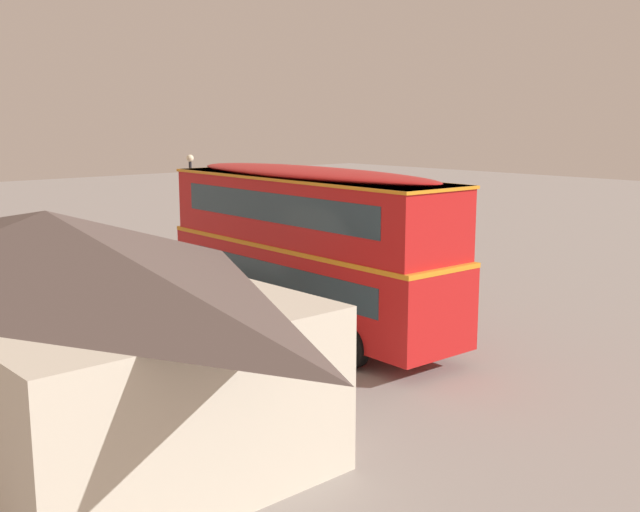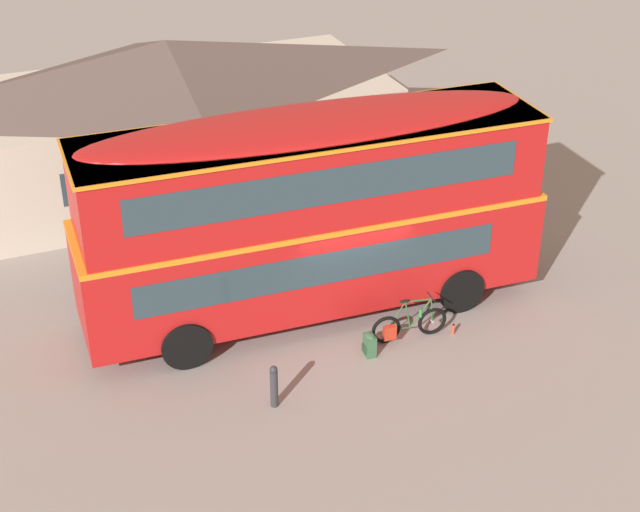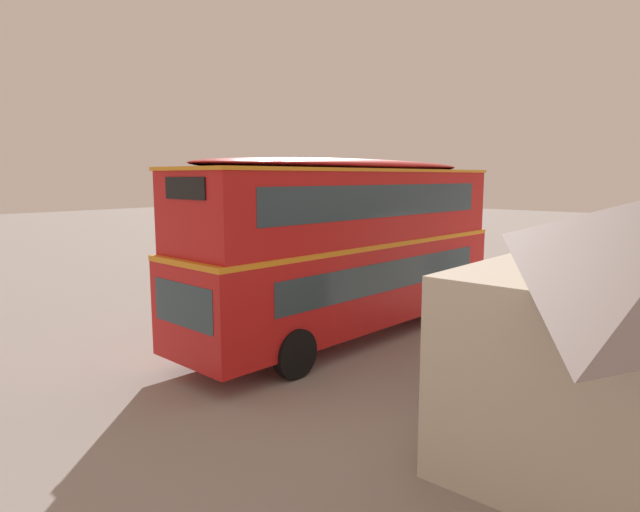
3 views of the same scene
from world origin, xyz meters
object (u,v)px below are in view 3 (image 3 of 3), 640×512
object	(u,v)px
backpack_on_ground	(281,316)
water_bottle_red_squeeze	(226,337)
kerb_bollard	(316,292)
double_decker_bus	(350,240)
touring_bicycle	(261,321)

from	to	relation	value
backpack_on_ground	water_bottle_red_squeeze	distance (m)	2.07
kerb_bollard	water_bottle_red_squeeze	bearing A→B (deg)	10.88
water_bottle_red_squeeze	kerb_bollard	distance (m)	4.66
double_decker_bus	kerb_bollard	size ratio (longest dim) A/B	10.83
touring_bicycle	water_bottle_red_squeeze	xyz separation A→B (m)	(1.06, -0.21, -0.25)
double_decker_bus	backpack_on_ground	distance (m)	3.23
water_bottle_red_squeeze	double_decker_bus	bearing A→B (deg)	139.96
backpack_on_ground	kerb_bollard	bearing A→B (deg)	-160.86
double_decker_bus	touring_bicycle	bearing A→B (deg)	-52.27
double_decker_bus	water_bottle_red_squeeze	world-z (taller)	double_decker_bus
backpack_on_ground	kerb_bollard	size ratio (longest dim) A/B	0.56
touring_bicycle	kerb_bollard	distance (m)	3.68
touring_bicycle	kerb_bollard	xyz separation A→B (m)	(-3.51, -1.09, 0.13)
backpack_on_ground	kerb_bollard	distance (m)	2.65
double_decker_bus	touring_bicycle	xyz separation A→B (m)	(1.49, -1.93, -2.27)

